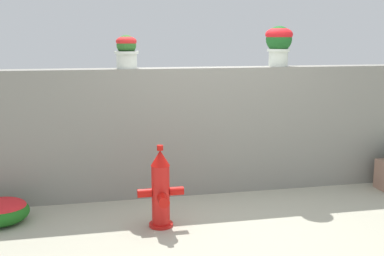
{
  "coord_description": "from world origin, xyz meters",
  "views": [
    {
      "loc": [
        -1.3,
        -4.46,
        1.86
      ],
      "look_at": [
        -0.21,
        0.71,
        0.83
      ],
      "focal_mm": 43.67,
      "sensor_mm": 36.0,
      "label": 1
    }
  ],
  "objects_px": {
    "potted_plant_1": "(127,50)",
    "potted_plant_2": "(279,41)",
    "fire_hydrant": "(161,191)",
    "flower_bush_left": "(0,211)"
  },
  "relations": [
    {
      "from": "potted_plant_2",
      "to": "fire_hydrant",
      "type": "distance_m",
      "value": 2.4
    },
    {
      "from": "potted_plant_1",
      "to": "fire_hydrant",
      "type": "height_order",
      "value": "potted_plant_1"
    },
    {
      "from": "potted_plant_2",
      "to": "flower_bush_left",
      "type": "relative_size",
      "value": 0.84
    },
    {
      "from": "potted_plant_1",
      "to": "potted_plant_2",
      "type": "relative_size",
      "value": 0.77
    },
    {
      "from": "fire_hydrant",
      "to": "flower_bush_left",
      "type": "relative_size",
      "value": 1.44
    },
    {
      "from": "potted_plant_1",
      "to": "potted_plant_2",
      "type": "bearing_deg",
      "value": 1.3
    },
    {
      "from": "potted_plant_2",
      "to": "potted_plant_1",
      "type": "bearing_deg",
      "value": -178.7
    },
    {
      "from": "potted_plant_2",
      "to": "fire_hydrant",
      "type": "height_order",
      "value": "potted_plant_2"
    },
    {
      "from": "potted_plant_2",
      "to": "fire_hydrant",
      "type": "xyz_separation_m",
      "value": [
        -1.61,
        -1.03,
        -1.44
      ]
    },
    {
      "from": "potted_plant_1",
      "to": "potted_plant_2",
      "type": "xyz_separation_m",
      "value": [
        1.84,
        0.04,
        0.09
      ]
    }
  ]
}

